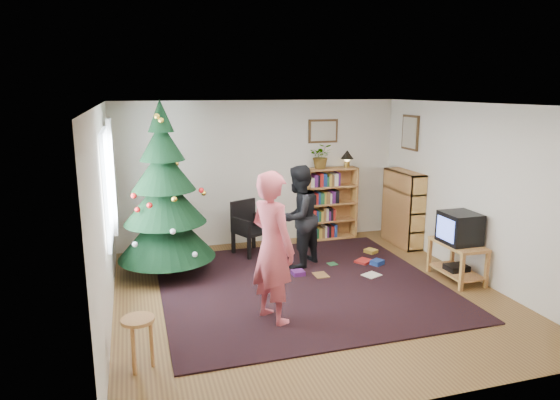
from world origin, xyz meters
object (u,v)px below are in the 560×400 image
object	(u,v)px
tv_stand	(457,258)
person_standing	(273,248)
crt_tv	(460,228)
armchair	(250,225)
potted_plant	(321,156)
table_lamp	(347,156)
stool	(138,330)
christmas_tree	(165,204)
picture_right	(410,133)
person_by_chair	(298,217)
bookshelf_right	(403,207)
picture_back	(323,131)
bookshelf_back	(331,202)

from	to	relation	value
tv_stand	person_standing	world-z (taller)	person_standing
crt_tv	person_standing	size ratio (longest dim) A/B	0.28
armchair	potted_plant	xyz separation A→B (m)	(1.41, 0.43, 1.05)
table_lamp	stool	bearing A→B (deg)	-136.52
armchair	potted_plant	bearing A→B (deg)	-7.72
person_standing	christmas_tree	bearing A→B (deg)	5.56
picture_right	table_lamp	world-z (taller)	picture_right
table_lamp	person_by_chair	bearing A→B (deg)	-136.87
christmas_tree	bookshelf_right	bearing A→B (deg)	4.74
picture_back	crt_tv	distance (m)	3.04
bookshelf_right	table_lamp	xyz separation A→B (m)	(-0.77, 0.71, 0.84)
stool	crt_tv	bearing A→B (deg)	14.29
bookshelf_right	stool	size ratio (longest dim) A/B	2.44
christmas_tree	crt_tv	distance (m)	4.21
armchair	crt_tv	bearing A→B (deg)	-62.79
picture_back	potted_plant	xyz separation A→B (m)	(-0.08, -0.14, -0.43)
tv_stand	person_by_chair	xyz separation A→B (m)	(-2.01, 1.18, 0.47)
bookshelf_back	potted_plant	distance (m)	0.88
bookshelf_back	armchair	xyz separation A→B (m)	(-1.61, -0.43, -0.19)
picture_right	tv_stand	bearing A→B (deg)	-97.80
tv_stand	table_lamp	distance (m)	2.80
bookshelf_right	person_standing	bearing A→B (deg)	126.56
tv_stand	armchair	size ratio (longest dim) A/B	0.93
bookshelf_right	person_by_chair	world-z (taller)	person_by_chair
christmas_tree	bookshelf_back	bearing A→B (deg)	19.18
tv_stand	armchair	distance (m)	3.27
armchair	person_standing	xyz separation A→B (m)	(-0.32, -2.51, 0.43)
armchair	tv_stand	bearing A→B (deg)	-62.76
picture_right	person_by_chair	size ratio (longest dim) A/B	0.38
picture_right	person_standing	distance (m)	4.06
crt_tv	bookshelf_back	bearing A→B (deg)	111.13
armchair	potted_plant	distance (m)	1.81
table_lamp	bookshelf_right	bearing A→B (deg)	-42.65
christmas_tree	crt_tv	size ratio (longest dim) A/B	5.07
bookshelf_back	person_standing	xyz separation A→B (m)	(-1.94, -2.94, 0.24)
picture_right	person_standing	bearing A→B (deg)	-143.22
christmas_tree	picture_right	bearing A→B (deg)	6.20
person_by_chair	stool	bearing A→B (deg)	5.89
picture_back	tv_stand	distance (m)	3.24
picture_right	bookshelf_back	distance (m)	1.86
crt_tv	armchair	world-z (taller)	crt_tv
crt_tv	stool	world-z (taller)	crt_tv
bookshelf_right	tv_stand	xyz separation A→B (m)	(-0.12, -1.74, -0.34)
stool	tv_stand	bearing A→B (deg)	14.28
picture_right	bookshelf_back	bearing A→B (deg)	153.91
bookshelf_right	armchair	world-z (taller)	bookshelf_right
picture_back	christmas_tree	world-z (taller)	christmas_tree
person_by_chair	table_lamp	xyz separation A→B (m)	(1.36, 1.27, 0.72)
armchair	picture_right	bearing A→B (deg)	-27.80
picture_back	armchair	xyz separation A→B (m)	(-1.49, -0.56, -1.47)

